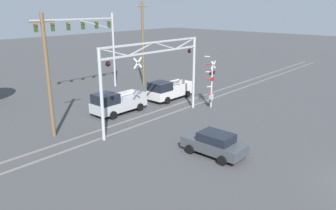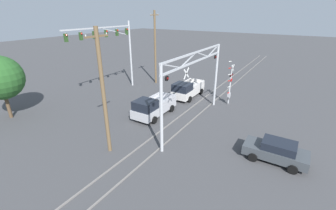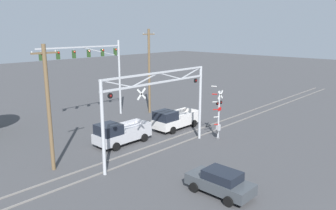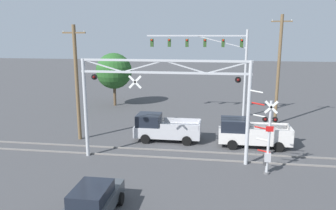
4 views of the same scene
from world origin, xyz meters
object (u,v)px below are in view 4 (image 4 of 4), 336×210
sedan_waiting (93,202)px  crossing_signal_mast (267,140)px  pickup_truck_lead (164,128)px  crossing_gantry (164,93)px  pickup_truck_following (249,133)px  traffic_signal_span (218,55)px  background_tree_beyond_span (114,71)px  utility_pole_right (278,69)px  utility_pole_left (77,82)px

sedan_waiting → crossing_signal_mast: bearing=35.6°
sedan_waiting → pickup_truck_lead: bearing=82.9°
pickup_truck_lead → crossing_gantry: bearing=-80.6°
crossing_signal_mast → pickup_truck_following: 5.17m
crossing_gantry → traffic_signal_span: size_ratio=1.10×
pickup_truck_following → background_tree_beyond_span: 19.00m
sedan_waiting → utility_pole_right: bearing=58.2°
crossing_signal_mast → pickup_truck_lead: 8.99m
crossing_gantry → pickup_truck_lead: bearing=99.4°
pickup_truck_lead → utility_pole_right: bearing=33.0°
pickup_truck_following → sedan_waiting: size_ratio=1.26×
crossing_gantry → utility_pole_right: 13.61m
pickup_truck_following → sedan_waiting: (-8.00, -11.10, -0.19)m
pickup_truck_following → sedan_waiting: bearing=-125.8°
sedan_waiting → background_tree_beyond_span: (-6.23, 23.31, 3.26)m
pickup_truck_following → traffic_signal_span: bearing=105.4°
sedan_waiting → crossing_gantry: bearing=74.0°
crossing_gantry → traffic_signal_span: 13.07m
sedan_waiting → utility_pole_right: 21.28m
traffic_signal_span → background_tree_beyond_span: size_ratio=1.63×
utility_pole_right → background_tree_beyond_span: (-17.20, 5.59, -1.06)m
crossing_signal_mast → traffic_signal_span: (-2.92, 13.80, 4.00)m
pickup_truck_lead → utility_pole_right: 12.11m
utility_pole_right → sedan_waiting: bearing=-121.8°
traffic_signal_span → utility_pole_left: bearing=-139.8°
pickup_truck_lead → utility_pole_left: (-6.65, -0.74, 3.63)m
sedan_waiting → traffic_signal_span: bearing=74.3°
pickup_truck_lead → utility_pole_left: 7.61m
sedan_waiting → utility_pole_right: size_ratio=0.42×
pickup_truck_following → utility_pole_left: size_ratio=0.59×
crossing_gantry → crossing_signal_mast: (6.39, -1.31, -2.37)m
utility_pole_right → utility_pole_left: bearing=-156.8°
pickup_truck_lead → pickup_truck_following: size_ratio=0.98×
pickup_truck_following → sedan_waiting: pickup_truck_following is taller
crossing_gantry → pickup_truck_following: (5.89, 3.70, -3.54)m
traffic_signal_span → pickup_truck_following: (2.42, -8.79, -5.17)m
utility_pole_left → pickup_truck_following: bearing=1.4°
utility_pole_left → background_tree_beyond_span: bearing=94.6°
crossing_gantry → background_tree_beyond_span: crossing_gantry is taller
sedan_waiting → background_tree_beyond_span: 24.34m
traffic_signal_span → pickup_truck_following: traffic_signal_span is taller
pickup_truck_lead → sedan_waiting: (-1.43, -11.51, -0.19)m
crossing_gantry → utility_pole_right: (8.86, 10.32, 0.59)m
pickup_truck_following → crossing_signal_mast: bearing=-84.3°
utility_pole_right → background_tree_beyond_span: 18.12m
crossing_gantry → pickup_truck_following: size_ratio=2.08×
pickup_truck_lead → crossing_signal_mast: bearing=-37.5°
crossing_gantry → pickup_truck_lead: (-0.68, 4.12, -3.54)m
pickup_truck_lead → traffic_signal_span: bearing=63.7°
utility_pole_left → background_tree_beyond_span: size_ratio=1.46×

